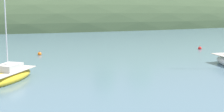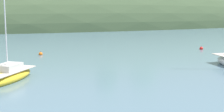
% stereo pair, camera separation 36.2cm
% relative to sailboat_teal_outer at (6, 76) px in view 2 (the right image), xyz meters
% --- Properties ---
extents(far_shoreline_hill, '(150.00, 36.00, 30.54)m').
position_rel_sailboat_teal_outer_xyz_m(far_shoreline_hill, '(34.33, 55.54, -0.30)').
color(far_shoreline_hill, '#425638').
rests_on(far_shoreline_hill, ground).
extents(sailboat_teal_outer, '(5.48, 6.22, 7.86)m').
position_rel_sailboat_teal_outer_xyz_m(sailboat_teal_outer, '(0.00, 0.00, 0.00)').
color(sailboat_teal_outer, gold).
rests_on(sailboat_teal_outer, ground).
extents(mooring_buoy_channel, '(0.44, 0.44, 0.54)m').
position_rel_sailboat_teal_outer_xyz_m(mooring_buoy_channel, '(4.38, 12.16, -0.26)').
color(mooring_buoy_channel, orange).
rests_on(mooring_buoy_channel, ground).
extents(mooring_buoy_inner, '(0.44, 0.44, 0.54)m').
position_rel_sailboat_teal_outer_xyz_m(mooring_buoy_inner, '(24.27, 9.81, -0.26)').
color(mooring_buoy_inner, red).
rests_on(mooring_buoy_inner, ground).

